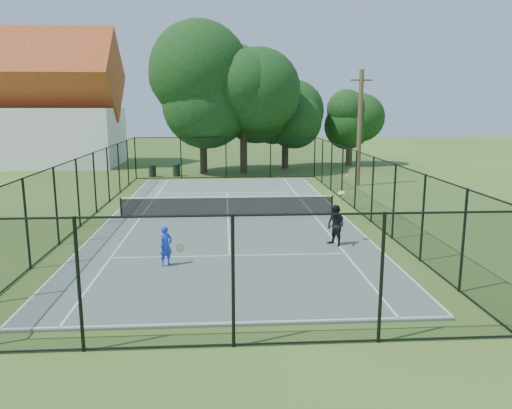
{
  "coord_description": "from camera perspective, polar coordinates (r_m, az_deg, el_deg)",
  "views": [
    {
      "loc": [
        -0.17,
        -23.19,
        5.23
      ],
      "look_at": [
        1.14,
        -3.0,
        1.2
      ],
      "focal_mm": 35.0,
      "sensor_mm": 36.0,
      "label": 1
    }
  ],
  "objects": [
    {
      "name": "ground",
      "position": [
        23.77,
        -3.22,
        -1.46
      ],
      "size": [
        120.0,
        120.0,
        0.0
      ],
      "primitive_type": "plane",
      "color": "#3D5B1F"
    },
    {
      "name": "trash_bin_left",
      "position": [
        37.97,
        -11.75,
        3.79
      ],
      "size": [
        0.58,
        0.58,
        0.87
      ],
      "color": "black",
      "rests_on": "ground"
    },
    {
      "name": "tennis_net",
      "position": [
        23.65,
        -3.24,
        -0.09
      ],
      "size": [
        10.08,
        0.08,
        0.95
      ],
      "color": "black",
      "rests_on": "tennis_court"
    },
    {
      "name": "building",
      "position": [
        48.22,
        -24.54,
        9.92
      ],
      "size": [
        15.3,
        8.15,
        11.87
      ],
      "color": "silver",
      "rests_on": "ground"
    },
    {
      "name": "tree_near_right",
      "position": [
        41.95,
        3.39,
        10.31
      ],
      "size": [
        5.18,
        5.18,
        7.15
      ],
      "color": "#332114",
      "rests_on": "ground"
    },
    {
      "name": "player_blue",
      "position": [
        16.58,
        -10.23,
        -4.7
      ],
      "size": [
        0.87,
        0.57,
        1.33
      ],
      "color": "blue",
      "rests_on": "tennis_court"
    },
    {
      "name": "tree_near_mid",
      "position": [
        38.92,
        -1.45,
        11.52
      ],
      "size": [
        6.7,
        6.7,
        8.77
      ],
      "color": "#332114",
      "rests_on": "ground"
    },
    {
      "name": "utility_pole",
      "position": [
        33.41,
        11.75,
        8.58
      ],
      "size": [
        1.4,
        0.3,
        7.47
      ],
      "color": "#4C3823",
      "rests_on": "ground"
    },
    {
      "name": "tree_far_right",
      "position": [
        44.78,
        10.72,
        9.42
      ],
      "size": [
        4.81,
        4.81,
        6.36
      ],
      "color": "#332114",
      "rests_on": "ground"
    },
    {
      "name": "tennis_court",
      "position": [
        23.76,
        -3.22,
        -1.39
      ],
      "size": [
        11.0,
        24.0,
        0.06
      ],
      "primitive_type": "cube",
      "color": "slate",
      "rests_on": "ground"
    },
    {
      "name": "tree_near_left",
      "position": [
        39.32,
        -6.17,
        12.67
      ],
      "size": [
        7.77,
        7.77,
        10.13
      ],
      "color": "#332114",
      "rests_on": "ground"
    },
    {
      "name": "player_black",
      "position": [
        18.84,
        9.1,
        -2.37
      ],
      "size": [
        0.95,
        0.98,
        2.6
      ],
      "color": "black",
      "rests_on": "tennis_court"
    },
    {
      "name": "fence",
      "position": [
        23.49,
        -3.26,
        2.11
      ],
      "size": [
        13.1,
        26.1,
        3.0
      ],
      "color": "black",
      "rests_on": "ground"
    },
    {
      "name": "trash_bin_right",
      "position": [
        37.9,
        -9.07,
        3.9
      ],
      "size": [
        0.58,
        0.58,
        0.91
      ],
      "color": "black",
      "rests_on": "ground"
    }
  ]
}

